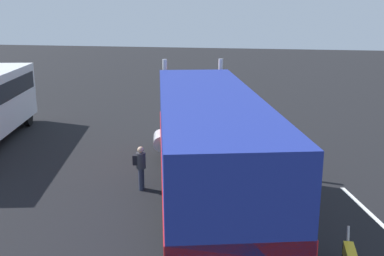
# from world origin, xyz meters

# --- Properties ---
(ground_plane) EXTENTS (120.00, 120.00, 0.00)m
(ground_plane) POSITION_xyz_m (0.00, 0.00, 0.00)
(ground_plane) COLOR black
(lane_stripe_near) EXTENTS (4.24, 1.48, 0.01)m
(lane_stripe_near) POSITION_xyz_m (-4.91, -3.50, 0.01)
(lane_stripe_near) COLOR silver
(lane_stripe_near) RESTS_ON ground_plane
(lane_stripe_mid) EXTENTS (4.27, 1.37, 0.01)m
(lane_stripe_mid) POSITION_xyz_m (-4.15, -6.59, 0.01)
(lane_stripe_mid) COLOR silver
(lane_stripe_mid) RESTS_ON ground_plane
(semi_truck) EXTENTS (14.30, 6.21, 4.50)m
(semi_truck) POSITION_xyz_m (-5.46, -1.39, 2.52)
(semi_truck) COLOR red
(semi_truck) RESTS_ON ground_plane
(person_bystander) EXTENTS (0.34, 0.46, 1.63)m
(person_bystander) POSITION_xyz_m (-3.59, 1.25, 0.89)
(person_bystander) COLOR #2D3347
(person_bystander) RESTS_ON ground_plane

